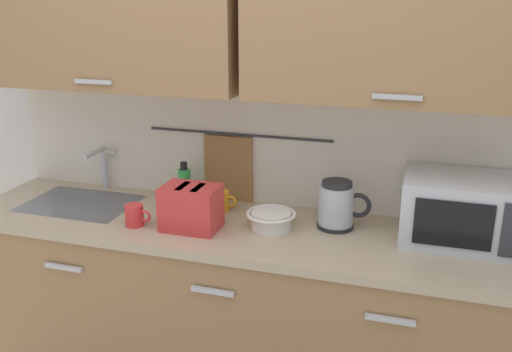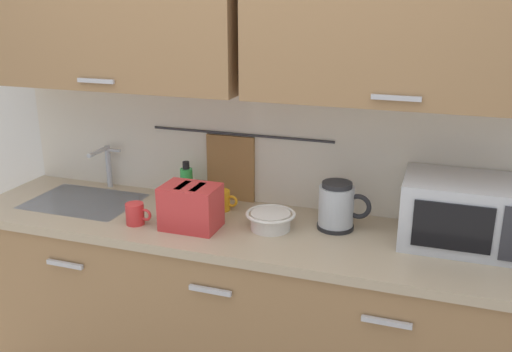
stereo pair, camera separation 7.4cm
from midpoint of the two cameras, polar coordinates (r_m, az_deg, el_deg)
The scene contains 10 objects.
counter_unit at distance 2.65m, azimuth -2.83°, elevation -13.77°, with size 2.53×0.64×0.90m.
back_wall_assembly at distance 2.49m, azimuth -1.14°, elevation 10.39°, with size 3.70×0.41×2.50m.
sink_faucet at distance 2.94m, azimuth -16.22°, elevation 1.31°, with size 0.09×0.17×0.22m.
microwave at distance 2.37m, azimuth 19.43°, elevation -3.26°, with size 0.46×0.35×0.27m.
electric_kettle at distance 2.39m, azimuth 7.44°, elevation -3.01°, with size 0.23×0.16×0.21m.
dish_soap_bottle at distance 2.71m, azimuth -8.11°, elevation -0.83°, with size 0.06×0.06×0.20m.
mug_near_sink at distance 2.47m, azimuth -13.15°, elevation -3.95°, with size 0.12×0.08×0.09m.
mixing_bowl at distance 2.38m, azimuth 0.65°, elevation -4.44°, with size 0.21×0.21×0.08m.
toaster at distance 2.38m, azimuth -7.56°, elevation -3.22°, with size 0.26×0.17×0.19m.
mug_by_kettle at distance 2.58m, azimuth -4.44°, elevation -2.54°, with size 0.12×0.08×0.09m.
Camera 1 is at (0.74, -1.82, 1.86)m, focal length 39.06 mm.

